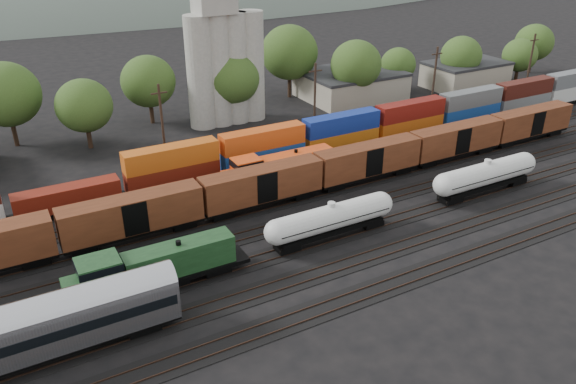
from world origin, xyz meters
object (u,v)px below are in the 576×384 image
tank_car_a (331,219)px  orange_locomotive (276,168)px  green_locomotive (148,269)px  grain_silo (224,56)px  passenger_coach (12,335)px

tank_car_a → orange_locomotive: bearing=84.9°
green_locomotive → grain_silo: bearing=58.0°
green_locomotive → grain_silo: 49.10m
tank_car_a → passenger_coach: passenger_coach is taller
passenger_coach → grain_silo: bearing=51.0°
passenger_coach → orange_locomotive: 38.57m
tank_car_a → grain_silo: (5.69, 41.00, 8.77)m
green_locomotive → orange_locomotive: green_locomotive is taller
green_locomotive → passenger_coach: size_ratio=0.69×
passenger_coach → grain_silo: 59.73m
grain_silo → green_locomotive: bearing=-122.0°
orange_locomotive → grain_silo: 27.80m
tank_car_a → orange_locomotive: (1.35, 15.00, -0.05)m
passenger_coach → grain_silo: size_ratio=0.87×
tank_car_a → orange_locomotive: orange_locomotive is taller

